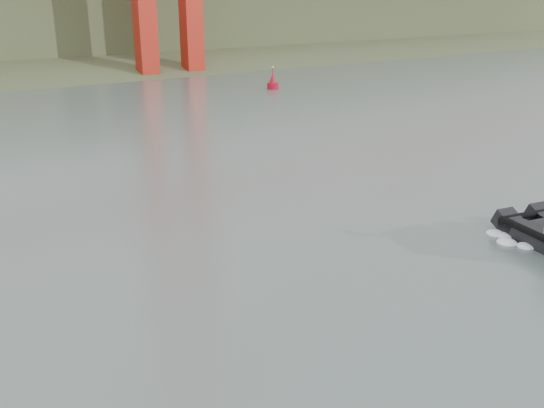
% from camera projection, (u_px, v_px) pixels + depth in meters
% --- Properties ---
extents(ground, '(400.00, 400.00, 0.00)m').
position_uv_depth(ground, '(379.00, 283.00, 29.36)').
color(ground, '#485650').
rests_on(ground, ground).
extents(nav_buoy, '(1.63, 1.63, 3.39)m').
position_uv_depth(nav_buoy, '(273.00, 83.00, 85.64)').
color(nav_buoy, '#A80B1E').
rests_on(nav_buoy, ground).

